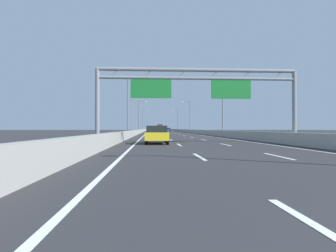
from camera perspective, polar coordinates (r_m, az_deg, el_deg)
The scene contains 52 objects.
ground_plane at distance 99.90m, azimuth -1.16°, elevation -1.21°, with size 260.00×260.00×0.00m, color #2D2D30.
lane_dash_left_0 at distance 4.14m, azimuth 29.36°, elevation -18.21°, with size 0.16×3.00×0.01m, color white.
lane_dash_left_1 at distance 12.56m, azimuth 6.39°, elevation -6.25°, with size 0.16×3.00×0.01m, color white.
lane_dash_left_2 at distance 21.46m, azimuth 2.29°, elevation -3.86°, with size 0.16×3.00×0.01m, color white.
lane_dash_left_3 at distance 30.42m, azimuth 0.60°, elevation -2.86°, with size 0.16×3.00×0.01m, color white.
lane_dash_left_4 at distance 39.39m, azimuth -0.32°, elevation -2.32°, with size 0.16×3.00×0.01m, color white.
lane_dash_left_5 at distance 48.38m, azimuth -0.89°, elevation -1.98°, with size 0.16×3.00×0.01m, color white.
lane_dash_left_6 at distance 57.37m, azimuth -1.29°, elevation -1.74°, with size 0.16×3.00×0.01m, color white.
lane_dash_left_7 at distance 66.36m, azimuth -1.58°, elevation -1.57°, with size 0.16×3.00×0.01m, color white.
lane_dash_left_8 at distance 75.36m, azimuth -1.80°, elevation -1.44°, with size 0.16×3.00×0.01m, color white.
lane_dash_left_9 at distance 84.35m, azimuth -1.97°, elevation -1.34°, with size 0.16×3.00×0.01m, color white.
lane_dash_left_10 at distance 93.35m, azimuth -2.11°, elevation -1.25°, with size 0.16×3.00×0.01m, color white.
lane_dash_left_11 at distance 102.34m, azimuth -2.22°, elevation -1.18°, with size 0.16×3.00×0.01m, color white.
lane_dash_left_12 at distance 111.34m, azimuth -2.32°, elevation -1.13°, with size 0.16×3.00×0.01m, color white.
lane_dash_left_13 at distance 120.34m, azimuth -2.40°, elevation -1.08°, with size 0.16×3.00×0.01m, color white.
lane_dash_left_14 at distance 129.34m, azimuth -2.47°, elevation -1.04°, with size 0.16×3.00×0.01m, color white.
lane_dash_left_15 at distance 138.34m, azimuth -2.53°, elevation -1.00°, with size 0.16×3.00×0.01m, color white.
lane_dash_left_16 at distance 147.34m, azimuth -2.59°, elevation -0.97°, with size 0.16×3.00×0.01m, color white.
lane_dash_left_17 at distance 156.33m, azimuth -2.64°, elevation -0.94°, with size 0.16×3.00×0.01m, color white.
lane_dash_right_1 at distance 13.64m, azimuth 21.55°, elevation -5.76°, with size 0.16×3.00×0.01m, color white.
lane_dash_right_2 at distance 22.11m, azimuth 11.63°, elevation -3.75°, with size 0.16×3.00×0.01m, color white.
lane_dash_right_3 at distance 30.88m, azimuth 7.29°, elevation -2.82°, with size 0.16×3.00×0.01m, color white.
lane_dash_right_4 at distance 39.75m, azimuth 4.87°, elevation -2.30°, with size 0.16×3.00×0.01m, color white.
lane_dash_right_5 at distance 48.67m, azimuth 3.35°, elevation -1.97°, with size 0.16×3.00×0.01m, color white.
lane_dash_right_6 at distance 57.61m, azimuth 2.29°, elevation -1.73°, with size 0.16×3.00×0.01m, color white.
lane_dash_right_7 at distance 66.57m, azimuth 1.52°, elevation -1.57°, with size 0.16×3.00×0.01m, color white.
lane_dash_right_8 at distance 75.54m, azimuth 0.93°, elevation -1.44°, with size 0.16×3.00×0.01m, color white.
lane_dash_right_9 at distance 84.52m, azimuth 0.47°, elevation -1.33°, with size 0.16×3.00×0.01m, color white.
lane_dash_right_10 at distance 93.50m, azimuth 0.10°, elevation -1.25°, with size 0.16×3.00×0.01m, color white.
lane_dash_right_11 at distance 102.48m, azimuth -0.21°, elevation -1.18°, with size 0.16×3.00×0.01m, color white.
lane_dash_right_12 at distance 111.47m, azimuth -0.47°, elevation -1.13°, with size 0.16×3.00×0.01m, color white.
lane_dash_right_13 at distance 120.46m, azimuth -0.69°, elevation -1.08°, with size 0.16×3.00×0.01m, color white.
lane_dash_right_14 at distance 129.45m, azimuth -0.88°, elevation -1.04°, with size 0.16×3.00×0.01m, color white.
lane_dash_right_15 at distance 138.44m, azimuth -1.04°, elevation -1.00°, with size 0.16×3.00×0.01m, color white.
lane_dash_right_16 at distance 147.43m, azimuth -1.19°, elevation -0.97°, with size 0.16×3.00×0.01m, color white.
lane_dash_right_17 at distance 156.42m, azimuth -1.32°, elevation -0.94°, with size 0.16×3.00×0.01m, color white.
edge_line_left at distance 87.83m, azimuth -4.28°, elevation -1.30°, with size 0.16×176.00×0.01m, color white.
edge_line_right at distance 88.30m, azimuth 2.55°, elevation -1.30°, with size 0.16×176.00×0.01m, color white.
barrier_left at distance 109.86m, azimuth -4.97°, elevation -0.89°, with size 0.45×220.00×0.95m.
barrier_right at distance 110.35m, azimuth 2.22°, elevation -0.89°, with size 0.45×220.00×0.95m.
sign_gantry at distance 23.93m, azimuth 5.83°, elevation 8.11°, with size 17.13×0.36×6.36m.
streetlamp_left_mid at distance 45.26m, azimuth -7.91°, elevation 4.76°, with size 2.58×0.28×9.50m.
streetlamp_right_mid at distance 46.54m, azimuth 10.80°, elevation 4.62°, with size 2.58×0.28×9.50m.
streetlamp_left_far at distance 84.00m, azimuth -5.83°, elevation 2.34°, with size 2.58×0.28×9.50m.
streetlamp_right_far at distance 84.69m, azimuth 4.32°, elevation 2.32°, with size 2.58×0.28×9.50m.
streetlamp_left_distant at distance 122.83m, azimuth -5.07°, elevation 1.45°, with size 2.58×0.28×9.50m.
streetlamp_right_distant at distance 123.31m, azimuth 1.89°, elevation 1.44°, with size 2.58×0.28×9.50m.
yellow_car at distance 23.05m, azimuth -2.37°, elevation -1.77°, with size 1.85×4.36×1.48m.
blue_car at distance 127.01m, azimuth 0.08°, elevation -0.71°, with size 1.86×4.57×1.49m.
black_car at distance 133.31m, azimuth -3.24°, elevation -0.70°, with size 1.74×4.43×1.40m.
orange_car at distance 88.20m, azimuth -3.30°, elevation -0.82°, with size 1.81×4.13×1.48m.
box_truck at distance 137.33m, azimuth -1.68°, elevation -0.28°, with size 2.39×7.88×3.25m.
Camera 1 is at (-3.93, 0.19, 1.27)m, focal length 29.87 mm.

